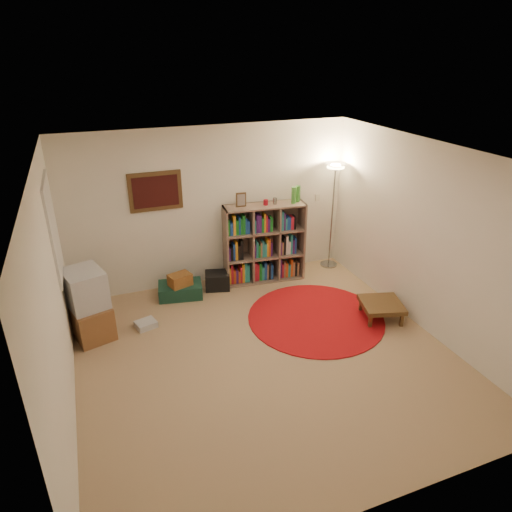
{
  "coord_description": "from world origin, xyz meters",
  "views": [
    {
      "loc": [
        -1.8,
        -4.32,
        3.52
      ],
      "look_at": [
        0.1,
        0.6,
        1.1
      ],
      "focal_mm": 32.0,
      "sensor_mm": 36.0,
      "label": 1
    }
  ],
  "objects_px": {
    "suitcase": "(180,290)",
    "side_table": "(382,305)",
    "floor_lamp": "(335,182)",
    "floor_fan": "(295,257)",
    "tv_stand": "(88,305)",
    "bookshelf": "(263,244)"
  },
  "relations": [
    {
      "from": "suitcase",
      "to": "side_table",
      "type": "height_order",
      "value": "side_table"
    },
    {
      "from": "floor_lamp",
      "to": "floor_fan",
      "type": "xyz_separation_m",
      "value": [
        -0.61,
        0.11,
        -1.3
      ]
    },
    {
      "from": "floor_fan",
      "to": "tv_stand",
      "type": "xyz_separation_m",
      "value": [
        -3.41,
        -0.86,
        0.25
      ]
    },
    {
      "from": "bookshelf",
      "to": "floor_fan",
      "type": "xyz_separation_m",
      "value": [
        0.67,
        0.18,
        -0.42
      ]
    },
    {
      "from": "floor_lamp",
      "to": "suitcase",
      "type": "height_order",
      "value": "floor_lamp"
    },
    {
      "from": "bookshelf",
      "to": "floor_lamp",
      "type": "distance_m",
      "value": 1.56
    },
    {
      "from": "tv_stand",
      "to": "suitcase",
      "type": "distance_m",
      "value": 1.5
    },
    {
      "from": "tv_stand",
      "to": "bookshelf",
      "type": "bearing_deg",
      "value": -2.32
    },
    {
      "from": "floor_fan",
      "to": "side_table",
      "type": "distance_m",
      "value": 1.96
    },
    {
      "from": "bookshelf",
      "to": "side_table",
      "type": "relative_size",
      "value": 2.26
    },
    {
      "from": "floor_lamp",
      "to": "side_table",
      "type": "height_order",
      "value": "floor_lamp"
    },
    {
      "from": "floor_lamp",
      "to": "suitcase",
      "type": "bearing_deg",
      "value": -176.87
    },
    {
      "from": "floor_fan",
      "to": "side_table",
      "type": "xyz_separation_m",
      "value": [
        0.44,
        -1.91,
        0.01
      ]
    },
    {
      "from": "bookshelf",
      "to": "floor_fan",
      "type": "height_order",
      "value": "bookshelf"
    },
    {
      "from": "floor_lamp",
      "to": "suitcase",
      "type": "distance_m",
      "value": 3.04
    },
    {
      "from": "tv_stand",
      "to": "floor_fan",
      "type": "bearing_deg",
      "value": -2.07
    },
    {
      "from": "tv_stand",
      "to": "floor_lamp",
      "type": "bearing_deg",
      "value": -5.67
    },
    {
      "from": "bookshelf",
      "to": "tv_stand",
      "type": "distance_m",
      "value": 2.82
    },
    {
      "from": "floor_lamp",
      "to": "suitcase",
      "type": "relative_size",
      "value": 2.52
    },
    {
      "from": "bookshelf",
      "to": "side_table",
      "type": "xyz_separation_m",
      "value": [
        1.11,
        -1.73,
        -0.41
      ]
    },
    {
      "from": "suitcase",
      "to": "side_table",
      "type": "bearing_deg",
      "value": -22.93
    },
    {
      "from": "tv_stand",
      "to": "side_table",
      "type": "distance_m",
      "value": 3.99
    }
  ]
}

